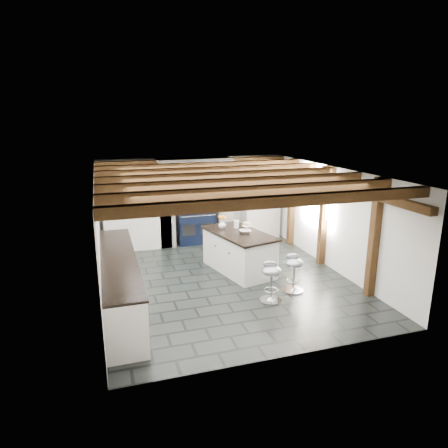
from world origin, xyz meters
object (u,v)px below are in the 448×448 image
object	(u,v)px
bar_stool_near	(294,268)
bar_stool_far	(271,277)
kitchen_island	(239,251)
range_cooker	(196,226)

from	to	relation	value
bar_stool_near	bar_stool_far	distance (m)	0.67
kitchen_island	range_cooker	bearing A→B (deg)	86.52
kitchen_island	bar_stool_far	distance (m)	1.63
range_cooker	bar_stool_far	world-z (taller)	range_cooker
kitchen_island	bar_stool_near	bearing A→B (deg)	-77.48
bar_stool_near	bar_stool_far	world-z (taller)	bar_stool_far
range_cooker	kitchen_island	size ratio (longest dim) A/B	0.50
bar_stool_far	bar_stool_near	bearing A→B (deg)	47.64
range_cooker	bar_stool_near	distance (m)	3.83
bar_stool_near	bar_stool_far	xyz separation A→B (m)	(-0.61, -0.28, 0.01)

